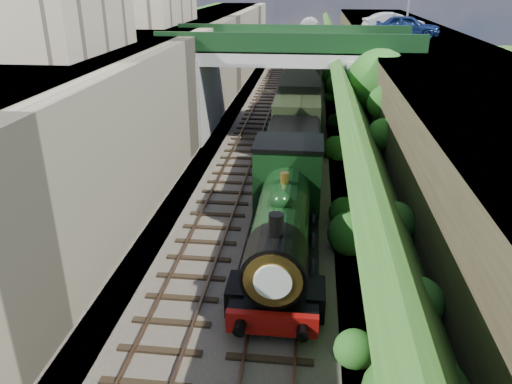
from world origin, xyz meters
name	(u,v)px	position (x,y,z in m)	size (l,w,h in m)	color
trackbed	(276,156)	(0.00, 20.00, 0.10)	(10.00, 90.00, 0.20)	#473F38
retaining_wall	(186,99)	(-5.50, 20.00, 3.50)	(1.00, 90.00, 7.00)	#756B56
street_plateau_left	(129,97)	(-9.00, 20.00, 3.50)	(6.00, 90.00, 7.00)	#262628
street_plateau_right	(442,112)	(9.50, 20.00, 3.12)	(8.00, 90.00, 6.25)	#262628
embankment_slope	(364,127)	(4.95, 17.88, 2.68)	(4.65, 90.00, 6.53)	#1E4714
track_left	(244,152)	(-2.00, 20.00, 0.25)	(2.50, 90.00, 0.20)	black
track_right	(295,154)	(1.20, 20.00, 0.25)	(2.50, 90.00, 0.20)	black
road_bridge	(296,79)	(0.94, 24.00, 4.08)	(16.00, 6.40, 7.25)	gray
building_near	(61,6)	(-9.50, 14.00, 9.00)	(4.00, 8.00, 4.00)	gray
tree	(380,83)	(5.91, 20.24, 4.65)	(3.60, 3.80, 6.60)	black
car_blue	(407,26)	(8.60, 29.30, 7.02)	(1.82, 4.52, 1.54)	#11204C
car_silver	(393,23)	(8.03, 32.34, 7.00)	(1.60, 4.58, 1.51)	#A9A9AD
locomotive	(283,219)	(1.20, 7.63, 1.89)	(3.10, 10.22, 3.83)	black
tender	(292,160)	(1.20, 14.99, 1.62)	(2.70, 6.00, 3.05)	black
coach_front	(300,98)	(1.20, 27.59, 2.05)	(2.90, 18.00, 3.70)	black
coach_middle	(306,60)	(1.20, 46.39, 2.05)	(2.90, 18.00, 3.70)	black
coach_rear	(309,40)	(1.20, 65.19, 2.05)	(2.90, 18.00, 3.70)	black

